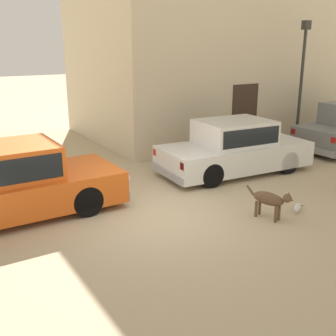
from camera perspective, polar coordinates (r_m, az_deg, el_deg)
name	(u,v)px	position (r m, az deg, el deg)	size (l,w,h in m)	color
ground_plane	(156,215)	(8.70, -1.71, -6.44)	(80.00, 80.00, 0.00)	tan
parked_sedan_nearest	(6,183)	(8.98, -21.27, -1.86)	(4.71, 1.88, 1.49)	#D15619
parked_sedan_second	(234,147)	(11.45, 9.06, 2.84)	(4.37, 2.03, 1.44)	silver
apartment_block	(234,2)	(17.80, 9.00, 21.50)	(12.02, 5.90, 9.91)	beige
stray_dog_spotted	(271,200)	(8.60, 13.86, -4.22)	(0.39, 1.03, 0.65)	brown
stray_cat	(297,208)	(9.29, 17.21, -5.20)	(0.59, 0.39, 0.15)	beige
street_lamp	(302,69)	(14.64, 17.88, 12.75)	(0.22, 0.22, 4.10)	#2D2B28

